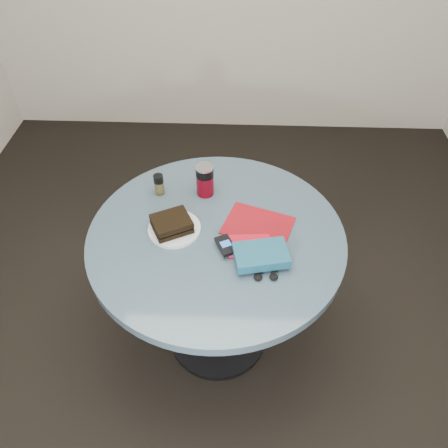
{
  "coord_description": "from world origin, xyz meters",
  "views": [
    {
      "loc": [
        0.08,
        -1.18,
        1.96
      ],
      "look_at": [
        0.03,
        0.0,
        0.8
      ],
      "focal_mm": 35.0,
      "sensor_mm": 36.0,
      "label": 1
    }
  ],
  "objects_px": {
    "pepper_grinder": "(159,184)",
    "mp3_player": "(226,245)",
    "novel": "(261,255)",
    "headphones": "(266,277)",
    "magazine": "(258,225)",
    "red_book": "(250,246)",
    "sandwich": "(172,224)",
    "table": "(217,260)",
    "plate": "(174,229)",
    "soda_can": "(205,180)"
  },
  "relations": [
    {
      "from": "table",
      "to": "magazine",
      "type": "distance_m",
      "value": 0.24
    },
    {
      "from": "table",
      "to": "novel",
      "type": "relative_size",
      "value": 5.19
    },
    {
      "from": "novel",
      "to": "pepper_grinder",
      "type": "bearing_deg",
      "value": 127.49
    },
    {
      "from": "table",
      "to": "headphones",
      "type": "distance_m",
      "value": 0.33
    },
    {
      "from": "magazine",
      "to": "headphones",
      "type": "distance_m",
      "value": 0.26
    },
    {
      "from": "red_book",
      "to": "mp3_player",
      "type": "distance_m",
      "value": 0.09
    },
    {
      "from": "mp3_player",
      "to": "red_book",
      "type": "bearing_deg",
      "value": 9.19
    },
    {
      "from": "plate",
      "to": "soda_can",
      "type": "xyz_separation_m",
      "value": [
        0.1,
        0.23,
        0.06
      ]
    },
    {
      "from": "sandwich",
      "to": "novel",
      "type": "distance_m",
      "value": 0.37
    },
    {
      "from": "plate",
      "to": "mp3_player",
      "type": "relative_size",
      "value": 1.89
    },
    {
      "from": "table",
      "to": "novel",
      "type": "bearing_deg",
      "value": -39.54
    },
    {
      "from": "table",
      "to": "headphones",
      "type": "height_order",
      "value": "headphones"
    },
    {
      "from": "sandwich",
      "to": "pepper_grinder",
      "type": "height_order",
      "value": "pepper_grinder"
    },
    {
      "from": "red_book",
      "to": "headphones",
      "type": "height_order",
      "value": "same"
    },
    {
      "from": "mp3_player",
      "to": "sandwich",
      "type": "bearing_deg",
      "value": 156.39
    },
    {
      "from": "red_book",
      "to": "novel",
      "type": "height_order",
      "value": "novel"
    },
    {
      "from": "sandwich",
      "to": "novel",
      "type": "bearing_deg",
      "value": -23.04
    },
    {
      "from": "soda_can",
      "to": "pepper_grinder",
      "type": "relative_size",
      "value": 1.49
    },
    {
      "from": "table",
      "to": "pepper_grinder",
      "type": "xyz_separation_m",
      "value": [
        -0.25,
        0.23,
        0.21
      ]
    },
    {
      "from": "plate",
      "to": "novel",
      "type": "xyz_separation_m",
      "value": [
        0.33,
        -0.15,
        0.03
      ]
    },
    {
      "from": "soda_can",
      "to": "novel",
      "type": "relative_size",
      "value": 0.73
    },
    {
      "from": "table",
      "to": "novel",
      "type": "distance_m",
      "value": 0.3
    },
    {
      "from": "mp3_player",
      "to": "headphones",
      "type": "xyz_separation_m",
      "value": [
        0.15,
        -0.13,
        -0.02
      ]
    },
    {
      "from": "magazine",
      "to": "novel",
      "type": "distance_m",
      "value": 0.19
    },
    {
      "from": "table",
      "to": "plate",
      "type": "distance_m",
      "value": 0.24
    },
    {
      "from": "plate",
      "to": "sandwich",
      "type": "xyz_separation_m",
      "value": [
        -0.01,
        -0.0,
        0.03
      ]
    },
    {
      "from": "plate",
      "to": "sandwich",
      "type": "relative_size",
      "value": 1.14
    },
    {
      "from": "pepper_grinder",
      "to": "red_book",
      "type": "height_order",
      "value": "pepper_grinder"
    },
    {
      "from": "headphones",
      "to": "red_book",
      "type": "bearing_deg",
      "value": 111.69
    },
    {
      "from": "table",
      "to": "magazine",
      "type": "bearing_deg",
      "value": 15.87
    },
    {
      "from": "table",
      "to": "red_book",
      "type": "distance_m",
      "value": 0.23
    },
    {
      "from": "sandwich",
      "to": "pepper_grinder",
      "type": "relative_size",
      "value": 1.92
    },
    {
      "from": "pepper_grinder",
      "to": "red_book",
      "type": "bearing_deg",
      "value": -38.33
    },
    {
      "from": "mp3_player",
      "to": "headphones",
      "type": "bearing_deg",
      "value": -41.58
    },
    {
      "from": "magazine",
      "to": "red_book",
      "type": "xyz_separation_m",
      "value": [
        -0.03,
        -0.12,
        0.01
      ]
    },
    {
      "from": "soda_can",
      "to": "mp3_player",
      "type": "height_order",
      "value": "soda_can"
    },
    {
      "from": "soda_can",
      "to": "novel",
      "type": "height_order",
      "value": "soda_can"
    },
    {
      "from": "table",
      "to": "mp3_player",
      "type": "distance_m",
      "value": 0.21
    },
    {
      "from": "table",
      "to": "sandwich",
      "type": "bearing_deg",
      "value": 178.2
    },
    {
      "from": "plate",
      "to": "soda_can",
      "type": "bearing_deg",
      "value": 65.06
    },
    {
      "from": "plate",
      "to": "novel",
      "type": "relative_size",
      "value": 1.07
    },
    {
      "from": "table",
      "to": "soda_can",
      "type": "xyz_separation_m",
      "value": [
        -0.06,
        0.24,
        0.23
      ]
    },
    {
      "from": "soda_can",
      "to": "mp3_player",
      "type": "distance_m",
      "value": 0.34
    },
    {
      "from": "novel",
      "to": "magazine",
      "type": "bearing_deg",
      "value": 80.61
    },
    {
      "from": "novel",
      "to": "headphones",
      "type": "bearing_deg",
      "value": -89.1
    },
    {
      "from": "pepper_grinder",
      "to": "mp3_player",
      "type": "distance_m",
      "value": 0.43
    },
    {
      "from": "plate",
      "to": "magazine",
      "type": "relative_size",
      "value": 0.8
    },
    {
      "from": "headphones",
      "to": "mp3_player",
      "type": "bearing_deg",
      "value": 138.42
    },
    {
      "from": "sandwich",
      "to": "pepper_grinder",
      "type": "distance_m",
      "value": 0.24
    },
    {
      "from": "red_book",
      "to": "novel",
      "type": "distance_m",
      "value": 0.08
    }
  ]
}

